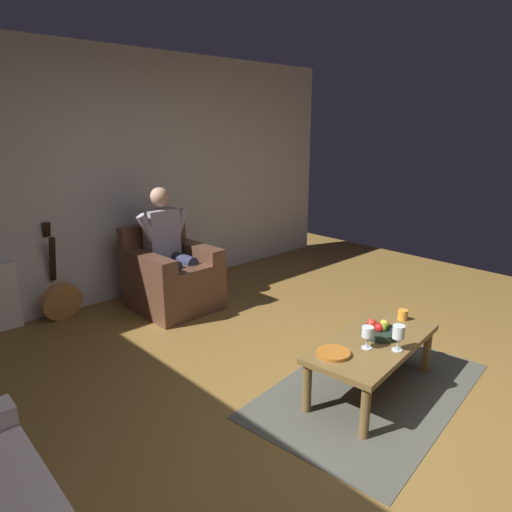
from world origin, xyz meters
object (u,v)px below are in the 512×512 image
object	(u,v)px
armchair	(171,278)
decorative_dish	(333,353)
candle_jar	(403,315)
wine_glass_far	(398,333)
fruit_bowl	(380,331)
wine_glass_near	(368,333)
person_seated	(169,246)
guitar	(61,298)
coffee_table	(373,348)

from	to	relation	value
armchair	decorative_dish	distance (m)	2.24
armchair	candle_jar	distance (m)	2.34
wine_glass_far	fruit_bowl	distance (m)	0.24
fruit_bowl	armchair	bearing A→B (deg)	-83.97
wine_glass_far	wine_glass_near	bearing A→B (deg)	-52.37
person_seated	wine_glass_near	size ratio (longest dim) A/B	7.97
armchair	guitar	size ratio (longest dim) A/B	0.89
wine_glass_far	fruit_bowl	xyz separation A→B (m)	(-0.11, -0.20, -0.08)
armchair	fruit_bowl	distance (m)	2.30
fruit_bowl	candle_jar	bearing A→B (deg)	-175.11
coffee_table	fruit_bowl	xyz separation A→B (m)	(-0.10, -0.01, 0.09)
fruit_bowl	decorative_dish	world-z (taller)	fruit_bowl
armchair	person_seated	world-z (taller)	person_seated
person_seated	decorative_dish	xyz separation A→B (m)	(0.22, 2.25, -0.25)
wine_glass_near	fruit_bowl	bearing A→B (deg)	-169.34
armchair	fruit_bowl	xyz separation A→B (m)	(-0.24, 2.28, 0.11)
armchair	decorative_dish	bearing A→B (deg)	83.58
wine_glass_far	fruit_bowl	bearing A→B (deg)	-118.58
armchair	wine_glass_near	bearing A→B (deg)	89.66
wine_glass_near	candle_jar	bearing A→B (deg)	-172.89
wine_glass_near	fruit_bowl	world-z (taller)	wine_glass_near
coffee_table	fruit_bowl	bearing A→B (deg)	-172.82
armchair	wine_glass_near	xyz separation A→B (m)	(-0.01, 2.33, 0.18)
person_seated	coffee_table	distance (m)	2.34
wine_glass_far	coffee_table	bearing A→B (deg)	-93.76
person_seated	candle_jar	world-z (taller)	person_seated
coffee_table	candle_jar	bearing A→B (deg)	-174.64
person_seated	wine_glass_far	bearing A→B (deg)	92.39
decorative_dish	candle_jar	size ratio (longest dim) A/B	2.79
wine_glass_far	decorative_dish	bearing A→B (deg)	-35.18
coffee_table	wine_glass_near	xyz separation A→B (m)	(0.13, 0.03, 0.16)
armchair	wine_glass_far	world-z (taller)	armchair
coffee_table	candle_jar	xyz separation A→B (m)	(-0.47, -0.04, 0.09)
candle_jar	wine_glass_far	bearing A→B (deg)	25.73
coffee_table	guitar	bearing A→B (deg)	-68.26
guitar	fruit_bowl	xyz separation A→B (m)	(-1.20, 2.75, 0.21)
coffee_table	decorative_dish	xyz separation A→B (m)	(0.37, -0.07, 0.07)
coffee_table	decorative_dish	world-z (taller)	decorative_dish
wine_glass_near	candle_jar	size ratio (longest dim) A/B	1.95
wine_glass_far	candle_jar	world-z (taller)	wine_glass_far
candle_jar	coffee_table	bearing A→B (deg)	5.36
armchair	coffee_table	xyz separation A→B (m)	(-0.15, 2.30, 0.02)
guitar	decorative_dish	size ratio (longest dim) A/B	4.29
armchair	decorative_dish	world-z (taller)	armchair
decorative_dish	armchair	bearing A→B (deg)	-95.77
person_seated	fruit_bowl	bearing A→B (deg)	95.34
decorative_dish	person_seated	bearing A→B (deg)	-95.71
armchair	wine_glass_near	world-z (taller)	armchair
coffee_table	wine_glass_far	bearing A→B (deg)	86.24
person_seated	candle_jar	bearing A→B (deg)	104.43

